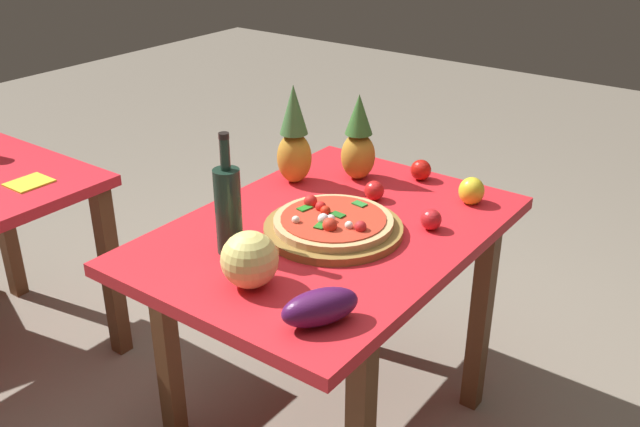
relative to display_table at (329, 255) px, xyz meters
name	(u,v)px	position (x,y,z in m)	size (l,w,h in m)	color
ground_plane	(328,418)	(0.00, 0.00, -0.66)	(10.00, 10.00, 0.00)	gray
display_table	(329,255)	(0.00, 0.00, 0.00)	(1.18, 0.85, 0.76)	brown
pizza_board	(333,229)	(-0.02, -0.03, 0.11)	(0.42, 0.42, 0.03)	olive
pizza	(333,221)	(-0.02, -0.03, 0.14)	(0.36, 0.36, 0.06)	tan
wine_bottle	(228,208)	(-0.29, 0.14, 0.23)	(0.08, 0.08, 0.36)	#192F24
pineapple_left	(294,140)	(0.22, 0.31, 0.25)	(0.12, 0.12, 0.35)	#C08629
pineapple_right	(358,142)	(0.38, 0.15, 0.24)	(0.12, 0.12, 0.31)	#BC862B
melon	(250,260)	(-0.40, -0.03, 0.17)	(0.15, 0.15, 0.15)	#EADD77
bell_pepper	(471,191)	(0.43, -0.27, 0.14)	(0.08, 0.08, 0.09)	yellow
eggplant	(320,307)	(-0.43, -0.28, 0.14)	(0.20, 0.09, 0.09)	#4C164D
tomato_near_board	(421,170)	(0.50, -0.04, 0.13)	(0.07, 0.07, 0.07)	red
tomato_beside_pepper	(374,190)	(0.26, 0.00, 0.13)	(0.07, 0.07, 0.07)	red
tomato_by_bottle	(431,219)	(0.18, -0.26, 0.13)	(0.07, 0.07, 0.07)	red
napkin_folded	(29,183)	(-0.35, 1.05, 0.10)	(0.14, 0.12, 0.01)	yellow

